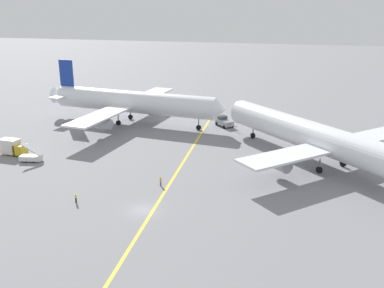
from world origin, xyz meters
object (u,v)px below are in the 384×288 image
at_px(airliner_at_gate_left, 133,102).
at_px(ground_crew_ramp_agent_by_cones, 76,198).
at_px(airliner_being_pushed, 321,139).
at_px(pushback_tug, 224,122).
at_px(ground_crew_wing_walker_right, 161,182).
at_px(gse_stair_truck_yellow, 31,157).
at_px(gse_catering_truck_tall, 13,147).

xyz_separation_m(airliner_at_gate_left, ground_crew_ramp_agent_by_cones, (9.17, -49.76, -5.00)).
height_order(airliner_being_pushed, pushback_tug, airliner_being_pushed).
xyz_separation_m(pushback_tug, ground_crew_wing_walker_right, (-4.02, -42.58, -0.42)).
height_order(pushback_tug, ground_crew_wing_walker_right, pushback_tug).
xyz_separation_m(pushback_tug, gse_stair_truck_yellow, (-34.39, -37.00, -0.24)).
distance_m(airliner_at_gate_left, gse_catering_truck_tall, 35.35).
xyz_separation_m(airliner_being_pushed, ground_crew_wing_walker_right, (-28.20, -18.41, -4.63)).
distance_m(gse_stair_truck_yellow, ground_crew_wing_walker_right, 30.87).
bearing_deg(ground_crew_ramp_agent_by_cones, ground_crew_wing_walker_right, 41.05).
relative_size(airliner_at_gate_left, gse_stair_truck_yellow, 10.76).
height_order(airliner_being_pushed, gse_stair_truck_yellow, airliner_being_pushed).
relative_size(gse_stair_truck_yellow, gse_catering_truck_tall, 0.81).
xyz_separation_m(airliner_being_pushed, gse_catering_truck_tall, (-64.89, -10.02, -3.72)).
distance_m(gse_catering_truck_tall, ground_crew_ramp_agent_by_cones, 31.19).
height_order(airliner_being_pushed, ground_crew_wing_walker_right, airliner_being_pushed).
bearing_deg(ground_crew_wing_walker_right, gse_catering_truck_tall, 167.12).
bearing_deg(gse_catering_truck_tall, pushback_tug, 40.02).
height_order(pushback_tug, gse_stair_truck_yellow, gse_stair_truck_yellow).
bearing_deg(gse_catering_truck_tall, ground_crew_ramp_agent_by_cones, -36.36).
xyz_separation_m(airliner_being_pushed, pushback_tug, (-24.18, 24.17, -4.21)).
xyz_separation_m(airliner_at_gate_left, ground_crew_wing_walker_right, (20.75, -39.68, -5.03)).
xyz_separation_m(airliner_being_pushed, ground_crew_ramp_agent_by_cones, (-39.79, -28.50, -4.60)).
relative_size(airliner_at_gate_left, ground_crew_ramp_agent_by_cones, 31.14).
xyz_separation_m(gse_stair_truck_yellow, gse_catering_truck_tall, (-6.33, 2.81, 0.73)).
bearing_deg(airliner_at_gate_left, ground_crew_wing_walker_right, -62.39).
bearing_deg(airliner_being_pushed, ground_crew_ramp_agent_by_cones, -144.39).
bearing_deg(airliner_being_pushed, ground_crew_wing_walker_right, -146.87).
distance_m(gse_catering_truck_tall, ground_crew_wing_walker_right, 37.65).
relative_size(airliner_being_pushed, gse_catering_truck_tall, 7.70).
bearing_deg(airliner_being_pushed, pushback_tug, 135.01).
relative_size(airliner_at_gate_left, pushback_tug, 7.39).
height_order(airliner_at_gate_left, ground_crew_ramp_agent_by_cones, airliner_at_gate_left).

